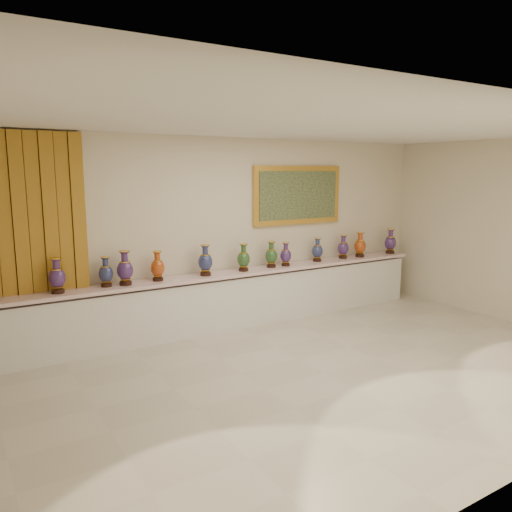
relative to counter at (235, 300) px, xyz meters
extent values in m
plane|color=beige|center=(0.00, -2.27, -0.44)|extent=(8.00, 8.00, 0.00)
plane|color=beige|center=(0.00, 0.23, 1.06)|extent=(8.00, 0.00, 8.00)
plane|color=white|center=(0.00, -2.27, 2.56)|extent=(8.00, 8.00, 0.00)
cube|color=gold|center=(-3.03, 0.17, 1.06)|extent=(1.64, 0.14, 2.95)
cube|color=gold|center=(1.38, 0.19, 1.63)|extent=(1.80, 0.06, 1.00)
cube|color=black|center=(1.38, 0.16, 1.63)|extent=(1.62, 0.02, 0.82)
cube|color=white|center=(0.00, 0.00, -0.03)|extent=(7.20, 0.42, 0.81)
cube|color=silver|center=(0.00, -0.02, 0.44)|extent=(7.28, 0.48, 0.05)
cylinder|color=black|center=(-2.67, -0.03, 0.49)|extent=(0.16, 0.16, 0.05)
cone|color=gold|center=(-2.67, -0.03, 0.54)|extent=(0.14, 0.14, 0.03)
ellipsoid|color=#1E0D49|center=(-2.67, -0.03, 0.67)|extent=(0.22, 0.22, 0.27)
cylinder|color=gold|center=(-2.67, -0.03, 0.78)|extent=(0.15, 0.15, 0.01)
cylinder|color=#1E0D49|center=(-2.67, -0.03, 0.84)|extent=(0.09, 0.09, 0.10)
cone|color=#1E0D49|center=(-2.67, -0.03, 0.91)|extent=(0.15, 0.15, 0.04)
cylinder|color=gold|center=(-2.67, -0.03, 0.92)|extent=(0.15, 0.15, 0.01)
cylinder|color=black|center=(-2.03, 0.01, 0.48)|extent=(0.15, 0.15, 0.04)
cone|color=gold|center=(-2.03, 0.01, 0.53)|extent=(0.13, 0.13, 0.03)
ellipsoid|color=#0E173F|center=(-2.03, 0.01, 0.65)|extent=(0.25, 0.25, 0.24)
cylinder|color=gold|center=(-2.03, 0.01, 0.75)|extent=(0.13, 0.13, 0.01)
cylinder|color=#0E173F|center=(-2.03, 0.01, 0.80)|extent=(0.08, 0.08, 0.09)
cone|color=#0E173F|center=(-2.03, 0.01, 0.86)|extent=(0.13, 0.13, 0.03)
cylinder|color=gold|center=(-2.03, 0.01, 0.88)|extent=(0.14, 0.14, 0.01)
cylinder|color=black|center=(-1.77, -0.03, 0.49)|extent=(0.17, 0.17, 0.05)
cone|color=gold|center=(-1.77, -0.03, 0.54)|extent=(0.15, 0.15, 0.03)
ellipsoid|color=#1E0D49|center=(-1.77, -0.03, 0.67)|extent=(0.28, 0.28, 0.28)
cylinder|color=gold|center=(-1.77, -0.03, 0.79)|extent=(0.15, 0.15, 0.01)
cylinder|color=#1E0D49|center=(-1.77, -0.03, 0.86)|extent=(0.09, 0.09, 0.10)
cone|color=#1E0D49|center=(-1.77, -0.03, 0.92)|extent=(0.15, 0.15, 0.04)
cylinder|color=gold|center=(-1.77, -0.03, 0.94)|extent=(0.16, 0.16, 0.01)
cylinder|color=black|center=(-1.29, -0.01, 0.49)|extent=(0.15, 0.15, 0.04)
cone|color=gold|center=(-1.29, -0.01, 0.53)|extent=(0.13, 0.13, 0.03)
ellipsoid|color=#990604|center=(-1.29, -0.01, 0.65)|extent=(0.26, 0.26, 0.25)
cylinder|color=gold|center=(-1.29, -0.01, 0.76)|extent=(0.14, 0.14, 0.01)
cylinder|color=#990604|center=(-1.29, -0.01, 0.82)|extent=(0.08, 0.08, 0.09)
cone|color=#990604|center=(-1.29, -0.01, 0.88)|extent=(0.14, 0.14, 0.03)
cylinder|color=gold|center=(-1.29, -0.01, 0.90)|extent=(0.14, 0.14, 0.01)
cylinder|color=black|center=(-0.53, -0.04, 0.49)|extent=(0.17, 0.17, 0.05)
cone|color=gold|center=(-0.53, -0.04, 0.54)|extent=(0.15, 0.15, 0.03)
ellipsoid|color=#0E173F|center=(-0.53, -0.04, 0.67)|extent=(0.23, 0.23, 0.27)
cylinder|color=gold|center=(-0.53, -0.04, 0.79)|extent=(0.15, 0.15, 0.01)
cylinder|color=#0E173F|center=(-0.53, -0.04, 0.85)|extent=(0.09, 0.09, 0.10)
cone|color=#0E173F|center=(-0.53, -0.04, 0.91)|extent=(0.15, 0.15, 0.04)
cylinder|color=gold|center=(-0.53, -0.04, 0.93)|extent=(0.15, 0.15, 0.01)
cylinder|color=black|center=(0.14, -0.05, 0.49)|extent=(0.15, 0.15, 0.04)
cone|color=gold|center=(0.14, -0.05, 0.53)|extent=(0.14, 0.14, 0.03)
ellipsoid|color=black|center=(0.14, -0.05, 0.65)|extent=(0.25, 0.25, 0.25)
cylinder|color=gold|center=(0.14, -0.05, 0.76)|extent=(0.14, 0.14, 0.01)
cylinder|color=black|center=(0.14, -0.05, 0.82)|extent=(0.08, 0.08, 0.09)
cone|color=black|center=(0.14, -0.05, 0.88)|extent=(0.14, 0.14, 0.03)
cylinder|color=gold|center=(0.14, -0.05, 0.90)|extent=(0.14, 0.14, 0.01)
cylinder|color=black|center=(0.69, -0.02, 0.49)|extent=(0.15, 0.15, 0.04)
cone|color=gold|center=(0.69, -0.02, 0.53)|extent=(0.13, 0.13, 0.03)
ellipsoid|color=black|center=(0.69, -0.02, 0.65)|extent=(0.26, 0.26, 0.25)
cylinder|color=gold|center=(0.69, -0.02, 0.76)|extent=(0.14, 0.14, 0.01)
cylinder|color=black|center=(0.69, -0.02, 0.81)|extent=(0.08, 0.08, 0.09)
cone|color=black|center=(0.69, -0.02, 0.87)|extent=(0.14, 0.14, 0.03)
cylinder|color=gold|center=(0.69, -0.02, 0.89)|extent=(0.14, 0.14, 0.01)
cylinder|color=black|center=(0.96, -0.04, 0.48)|extent=(0.14, 0.14, 0.04)
cone|color=gold|center=(0.96, -0.04, 0.53)|extent=(0.12, 0.12, 0.03)
ellipsoid|color=#1E0D49|center=(0.96, -0.04, 0.64)|extent=(0.21, 0.21, 0.23)
cylinder|color=gold|center=(0.96, -0.04, 0.74)|extent=(0.13, 0.13, 0.01)
cylinder|color=#1E0D49|center=(0.96, -0.04, 0.79)|extent=(0.07, 0.07, 0.08)
cone|color=#1E0D49|center=(0.96, -0.04, 0.84)|extent=(0.13, 0.13, 0.03)
cylinder|color=gold|center=(0.96, -0.04, 0.86)|extent=(0.13, 0.13, 0.01)
cylinder|color=black|center=(1.69, 0.02, 0.48)|extent=(0.15, 0.15, 0.04)
cone|color=gold|center=(1.69, 0.02, 0.53)|extent=(0.13, 0.13, 0.03)
ellipsoid|color=#0E173F|center=(1.69, 0.02, 0.64)|extent=(0.25, 0.25, 0.24)
cylinder|color=gold|center=(1.69, 0.02, 0.75)|extent=(0.13, 0.13, 0.01)
cylinder|color=#0E173F|center=(1.69, 0.02, 0.80)|extent=(0.08, 0.08, 0.09)
cone|color=#0E173F|center=(1.69, 0.02, 0.86)|extent=(0.13, 0.13, 0.03)
cylinder|color=gold|center=(1.69, 0.02, 0.88)|extent=(0.14, 0.14, 0.01)
cylinder|color=black|center=(2.28, 0.01, 0.49)|extent=(0.15, 0.15, 0.04)
cone|color=gold|center=(2.28, 0.01, 0.53)|extent=(0.13, 0.13, 0.03)
ellipsoid|color=#1E0D49|center=(2.28, 0.01, 0.65)|extent=(0.26, 0.26, 0.25)
cylinder|color=gold|center=(2.28, 0.01, 0.76)|extent=(0.14, 0.14, 0.01)
cylinder|color=#1E0D49|center=(2.28, 0.01, 0.81)|extent=(0.08, 0.08, 0.09)
cone|color=#1E0D49|center=(2.28, 0.01, 0.87)|extent=(0.14, 0.14, 0.03)
cylinder|color=gold|center=(2.28, 0.01, 0.89)|extent=(0.14, 0.14, 0.01)
cylinder|color=black|center=(2.66, -0.03, 0.49)|extent=(0.16, 0.16, 0.05)
cone|color=gold|center=(2.66, -0.03, 0.54)|extent=(0.14, 0.14, 0.03)
ellipsoid|color=#990604|center=(2.66, -0.03, 0.66)|extent=(0.22, 0.22, 0.27)
cylinder|color=gold|center=(2.66, -0.03, 0.78)|extent=(0.15, 0.15, 0.01)
cylinder|color=#990604|center=(2.66, -0.03, 0.83)|extent=(0.08, 0.08, 0.10)
cone|color=#990604|center=(2.66, -0.03, 0.90)|extent=(0.15, 0.15, 0.04)
cylinder|color=gold|center=(2.66, -0.03, 0.92)|extent=(0.15, 0.15, 0.01)
cylinder|color=black|center=(3.44, -0.05, 0.49)|extent=(0.17, 0.17, 0.05)
cone|color=gold|center=(3.44, -0.05, 0.54)|extent=(0.15, 0.15, 0.03)
ellipsoid|color=#1E0D49|center=(3.44, -0.05, 0.67)|extent=(0.22, 0.22, 0.28)
cylinder|color=gold|center=(3.44, -0.05, 0.79)|extent=(0.15, 0.15, 0.01)
cylinder|color=#1E0D49|center=(3.44, -0.05, 0.85)|extent=(0.09, 0.09, 0.10)
cone|color=#1E0D49|center=(3.44, -0.05, 0.92)|extent=(0.15, 0.15, 0.04)
cylinder|color=gold|center=(3.44, -0.05, 0.94)|extent=(0.16, 0.16, 0.01)
cube|color=white|center=(-1.04, -0.14, 0.47)|extent=(0.10, 0.06, 0.00)
camera|label=1|loc=(-3.83, -6.78, 2.02)|focal=35.00mm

